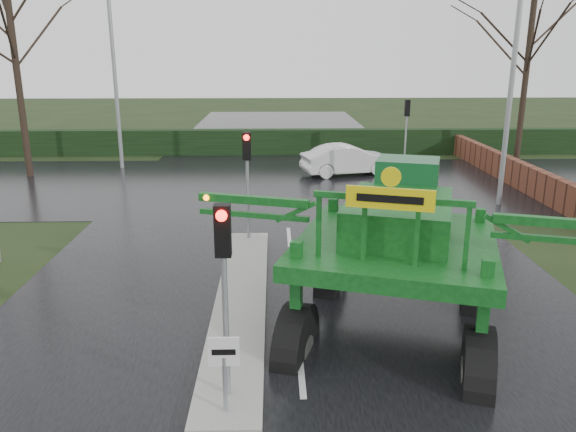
{
  "coord_description": "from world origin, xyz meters",
  "views": [
    {
      "loc": [
        -0.49,
        -9.45,
        5.76
      ],
      "look_at": [
        -0.15,
        3.62,
        2.0
      ],
      "focal_mm": 35.0,
      "sensor_mm": 36.0,
      "label": 1
    }
  ],
  "objects_px": {
    "traffic_signal_near": "(224,261)",
    "white_sedan": "(347,175)",
    "traffic_signal_mid": "(247,163)",
    "street_light_left_far": "(119,50)",
    "traffic_signal_far": "(407,118)",
    "keep_left_sign": "(224,362)",
    "crop_sprayer": "(299,239)",
    "street_light_right": "(507,48)"
  },
  "relations": [
    {
      "from": "traffic_signal_near",
      "to": "white_sedan",
      "type": "bearing_deg",
      "value": 76.66
    },
    {
      "from": "traffic_signal_mid",
      "to": "street_light_left_far",
      "type": "xyz_separation_m",
      "value": [
        -6.89,
        12.51,
        3.4
      ]
    },
    {
      "from": "street_light_left_far",
      "to": "white_sedan",
      "type": "bearing_deg",
      "value": -10.35
    },
    {
      "from": "white_sedan",
      "to": "traffic_signal_mid",
      "type": "bearing_deg",
      "value": 142.65
    },
    {
      "from": "traffic_signal_mid",
      "to": "traffic_signal_far",
      "type": "xyz_separation_m",
      "value": [
        7.8,
        12.52,
        0.0
      ]
    },
    {
      "from": "traffic_signal_near",
      "to": "traffic_signal_far",
      "type": "bearing_deg",
      "value": 69.64
    },
    {
      "from": "keep_left_sign",
      "to": "crop_sprayer",
      "type": "bearing_deg",
      "value": 61.83
    },
    {
      "from": "keep_left_sign",
      "to": "traffic_signal_far",
      "type": "xyz_separation_m",
      "value": [
        7.8,
        21.51,
        1.53
      ]
    },
    {
      "from": "traffic_signal_mid",
      "to": "street_light_left_far",
      "type": "distance_m",
      "value": 14.68
    },
    {
      "from": "white_sedan",
      "to": "traffic_signal_far",
      "type": "bearing_deg",
      "value": -71.84
    },
    {
      "from": "keep_left_sign",
      "to": "traffic_signal_far",
      "type": "height_order",
      "value": "traffic_signal_far"
    },
    {
      "from": "traffic_signal_near",
      "to": "street_light_right",
      "type": "relative_size",
      "value": 0.35
    },
    {
      "from": "keep_left_sign",
      "to": "white_sedan",
      "type": "distance_m",
      "value": 19.96
    },
    {
      "from": "traffic_signal_near",
      "to": "traffic_signal_far",
      "type": "height_order",
      "value": "same"
    },
    {
      "from": "crop_sprayer",
      "to": "traffic_signal_near",
      "type": "bearing_deg",
      "value": -106.2
    },
    {
      "from": "street_light_right",
      "to": "white_sedan",
      "type": "relative_size",
      "value": 2.19
    },
    {
      "from": "traffic_signal_near",
      "to": "street_light_left_far",
      "type": "bearing_deg",
      "value": 108.17
    },
    {
      "from": "keep_left_sign",
      "to": "traffic_signal_near",
      "type": "distance_m",
      "value": 1.61
    },
    {
      "from": "street_light_right",
      "to": "crop_sprayer",
      "type": "height_order",
      "value": "street_light_right"
    },
    {
      "from": "keep_left_sign",
      "to": "street_light_left_far",
      "type": "relative_size",
      "value": 0.14
    },
    {
      "from": "traffic_signal_near",
      "to": "street_light_right",
      "type": "xyz_separation_m",
      "value": [
        9.49,
        13.01,
        3.4
      ]
    },
    {
      "from": "white_sedan",
      "to": "street_light_left_far",
      "type": "bearing_deg",
      "value": 65.59
    },
    {
      "from": "keep_left_sign",
      "to": "traffic_signal_near",
      "type": "height_order",
      "value": "traffic_signal_near"
    },
    {
      "from": "keep_left_sign",
      "to": "street_light_left_far",
      "type": "distance_m",
      "value": 23.11
    },
    {
      "from": "keep_left_sign",
      "to": "traffic_signal_near",
      "type": "relative_size",
      "value": 0.38
    },
    {
      "from": "traffic_signal_far",
      "to": "crop_sprayer",
      "type": "height_order",
      "value": "crop_sprayer"
    },
    {
      "from": "crop_sprayer",
      "to": "white_sedan",
      "type": "relative_size",
      "value": 1.84
    },
    {
      "from": "keep_left_sign",
      "to": "traffic_signal_far",
      "type": "distance_m",
      "value": 22.93
    },
    {
      "from": "keep_left_sign",
      "to": "crop_sprayer",
      "type": "relative_size",
      "value": 0.16
    },
    {
      "from": "street_light_right",
      "to": "keep_left_sign",
      "type": "bearing_deg",
      "value": -125.12
    },
    {
      "from": "traffic_signal_near",
      "to": "traffic_signal_mid",
      "type": "bearing_deg",
      "value": 90.0
    },
    {
      "from": "crop_sprayer",
      "to": "street_light_left_far",
      "type": "bearing_deg",
      "value": 130.94
    },
    {
      "from": "traffic_signal_near",
      "to": "street_light_right",
      "type": "distance_m",
      "value": 16.46
    },
    {
      "from": "street_light_left_far",
      "to": "traffic_signal_mid",
      "type": "bearing_deg",
      "value": -61.14
    },
    {
      "from": "traffic_signal_mid",
      "to": "street_light_right",
      "type": "relative_size",
      "value": 0.35
    },
    {
      "from": "traffic_signal_near",
      "to": "white_sedan",
      "type": "distance_m",
      "value": 19.63
    },
    {
      "from": "street_light_left_far",
      "to": "crop_sprayer",
      "type": "distance_m",
      "value": 21.08
    },
    {
      "from": "traffic_signal_mid",
      "to": "street_light_left_far",
      "type": "bearing_deg",
      "value": 118.86
    },
    {
      "from": "street_light_left_far",
      "to": "street_light_right",
      "type": "bearing_deg",
      "value": -26.02
    },
    {
      "from": "white_sedan",
      "to": "crop_sprayer",
      "type": "bearing_deg",
      "value": 155.32
    },
    {
      "from": "traffic_signal_mid",
      "to": "traffic_signal_far",
      "type": "bearing_deg",
      "value": 58.07
    },
    {
      "from": "crop_sprayer",
      "to": "traffic_signal_far",
      "type": "bearing_deg",
      "value": 88.86
    }
  ]
}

